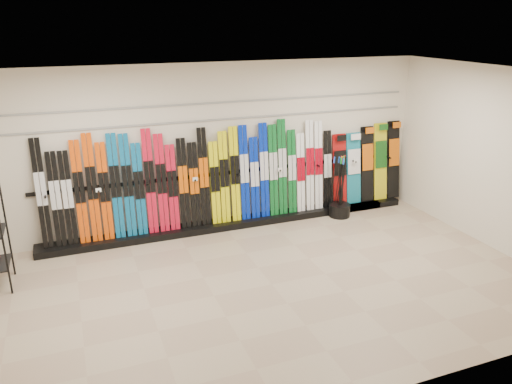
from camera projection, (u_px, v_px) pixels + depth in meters
name	position (u px, v px, depth m)	size (l,w,h in m)	color
floor	(272.00, 284.00, 7.34)	(8.00, 8.00, 0.00)	#9D856C
back_wall	(219.00, 147.00, 9.04)	(8.00, 8.00, 0.00)	beige
right_wall	(497.00, 160.00, 8.20)	(5.00, 5.00, 0.00)	beige
ceiling	(274.00, 77.00, 6.35)	(8.00, 8.00, 0.00)	silver
ski_rack_base	(236.00, 223.00, 9.40)	(8.00, 0.40, 0.12)	black
skis	(198.00, 180.00, 8.91)	(5.38, 0.22, 1.83)	black
snowboards	(367.00, 165.00, 10.18)	(1.57, 0.25, 1.60)	#990C0C
pole_bin	(339.00, 210.00, 9.83)	(0.42, 0.42, 0.25)	black
ski_poles	(340.00, 186.00, 9.72)	(0.29, 0.26, 1.18)	black
slatwall_rail_0	(219.00, 120.00, 8.86)	(7.60, 0.02, 0.03)	gray
slatwall_rail_1	(219.00, 103.00, 8.76)	(7.60, 0.02, 0.03)	gray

